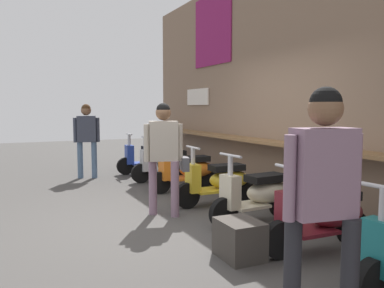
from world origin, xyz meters
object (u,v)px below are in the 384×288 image
object	(u,v)px
scooter_yellow	(220,181)
scooter_cream	(259,194)
shopper_passing	(323,185)
scooter_maroon	(324,216)
shopper_with_handbag	(165,148)
shopper_browsing	(87,133)
merchandise_crate	(239,239)
scooter_orange	(189,170)
scooter_silver	(167,163)
scooter_blue	(149,157)

from	to	relation	value
scooter_yellow	scooter_cream	world-z (taller)	same
scooter_yellow	shopper_passing	bearing A→B (deg)	72.33
scooter_maroon	shopper_with_handbag	bearing A→B (deg)	-61.22
scooter_cream	shopper_passing	size ratio (longest dim) A/B	0.82
shopper_browsing	merchandise_crate	xyz separation A→B (m)	(5.43, 0.52, -0.81)
shopper_with_handbag	scooter_cream	bearing A→B (deg)	-114.31
shopper_passing	scooter_orange	bearing A→B (deg)	-5.28
scooter_orange	scooter_yellow	distance (m)	1.19
shopper_with_handbag	shopper_browsing	world-z (taller)	shopper_browsing
scooter_orange	merchandise_crate	bearing A→B (deg)	72.81
scooter_orange	scooter_cream	world-z (taller)	same
scooter_silver	scooter_yellow	xyz separation A→B (m)	(2.27, 0.00, 0.00)
scooter_silver	scooter_yellow	bearing A→B (deg)	93.68
scooter_silver	shopper_with_handbag	distance (m)	2.75
scooter_silver	shopper_browsing	size ratio (longest dim) A/B	0.85
scooter_blue	scooter_cream	world-z (taller)	same
scooter_cream	shopper_browsing	size ratio (longest dim) A/B	0.85
scooter_blue	scooter_maroon	distance (m)	5.69
scooter_blue	shopper_passing	xyz separation A→B (m)	(6.90, -1.23, 0.67)
scooter_orange	merchandise_crate	distance (m)	3.38
scooter_orange	scooter_blue	bearing A→B (deg)	-90.93
scooter_yellow	shopper_passing	world-z (taller)	shopper_passing
scooter_orange	shopper_passing	distance (m)	4.88
scooter_silver	shopper_with_handbag	bearing A→B (deg)	70.87
scooter_maroon	shopper_passing	distance (m)	1.85
shopper_browsing	merchandise_crate	distance (m)	5.51
shopper_browsing	merchandise_crate	bearing A→B (deg)	18.33
scooter_orange	shopper_with_handbag	size ratio (longest dim) A/B	0.86
scooter_blue	scooter_orange	distance (m)	2.23
scooter_cream	shopper_passing	bearing A→B (deg)	59.33
scooter_blue	scooter_yellow	size ratio (longest dim) A/B	1.00
scooter_orange	shopper_browsing	distance (m)	2.71
scooter_yellow	scooter_orange	bearing A→B (deg)	-88.32
scooter_yellow	shopper_browsing	xyz separation A→B (m)	(-3.38, -1.47, 0.62)
scooter_blue	scooter_maroon	size ratio (longest dim) A/B	1.00
scooter_cream	merchandise_crate	size ratio (longest dim) A/B	2.85
merchandise_crate	scooter_orange	bearing A→B (deg)	163.74
scooter_blue	scooter_orange	bearing A→B (deg)	92.43
scooter_silver	scooter_yellow	world-z (taller)	same
shopper_passing	shopper_with_handbag	bearing A→B (deg)	6.18
scooter_blue	shopper_with_handbag	world-z (taller)	shopper_with_handbag
scooter_silver	shopper_with_handbag	size ratio (longest dim) A/B	0.86
scooter_silver	shopper_passing	bearing A→B (deg)	81.67
merchandise_crate	scooter_silver	bearing A→B (deg)	167.66
scooter_blue	merchandise_crate	bearing A→B (deg)	82.62
scooter_blue	merchandise_crate	xyz separation A→B (m)	(5.47, -0.95, -0.19)
shopper_with_handbag	shopper_browsing	size ratio (longest dim) A/B	0.99
scooter_orange	shopper_passing	world-z (taller)	shopper_passing
scooter_cream	shopper_browsing	world-z (taller)	shopper_browsing
scooter_yellow	merchandise_crate	world-z (taller)	scooter_yellow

